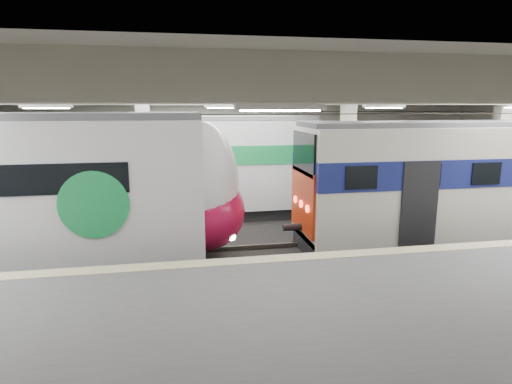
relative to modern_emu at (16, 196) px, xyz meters
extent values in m
cube|color=black|center=(6.54, 0.00, -2.39)|extent=(36.00, 24.00, 0.10)
cube|color=silver|center=(6.54, 0.00, 3.21)|extent=(36.00, 24.00, 0.20)
cube|color=beige|center=(6.54, 10.00, 0.41)|extent=(30.00, 0.10, 5.50)
cube|color=beige|center=(6.54, -10.00, 0.41)|extent=(30.00, 0.10, 5.50)
cube|color=#575759|center=(6.54, -6.50, -1.79)|extent=(30.00, 7.00, 1.10)
cube|color=beige|center=(6.54, -3.25, -1.23)|extent=(30.00, 0.50, 0.02)
cube|color=beige|center=(3.54, 3.00, 0.41)|extent=(0.50, 0.50, 5.50)
cube|color=beige|center=(11.54, 3.00, 0.41)|extent=(0.50, 0.50, 5.50)
cube|color=beige|center=(18.54, 3.00, 0.41)|extent=(0.50, 0.50, 5.50)
cube|color=beige|center=(6.54, 0.00, 2.91)|extent=(30.00, 18.00, 0.50)
cube|color=#59544C|center=(6.54, 0.00, -2.26)|extent=(30.00, 1.52, 0.16)
cube|color=#59544C|center=(6.54, 5.50, -2.26)|extent=(30.00, 1.52, 0.16)
cylinder|color=black|center=(6.54, 0.00, 2.36)|extent=(30.00, 0.03, 0.03)
cylinder|color=black|center=(6.54, 5.50, 2.36)|extent=(30.00, 0.03, 0.03)
cube|color=white|center=(6.54, -2.00, 2.58)|extent=(26.00, 8.40, 0.12)
ellipsoid|color=silver|center=(5.44, 0.00, 0.19)|extent=(2.40, 2.96, 3.98)
ellipsoid|color=#A60D36|center=(5.56, 0.00, -0.70)|extent=(2.54, 3.02, 2.44)
cylinder|color=#1B964B|center=(2.46, -1.54, -0.01)|extent=(1.88, 0.06, 1.88)
cube|color=beige|center=(15.47, 0.00, 0.05)|extent=(13.26, 2.91, 3.77)
cube|color=navy|center=(15.47, 0.00, 0.50)|extent=(13.30, 2.97, 0.92)
cube|color=#A9280B|center=(8.80, 0.00, -0.48)|extent=(0.08, 2.47, 2.08)
cube|color=black|center=(8.80, 0.00, 1.10)|extent=(0.08, 2.33, 1.36)
cube|color=#4C4C51|center=(15.47, 0.00, 2.01)|extent=(13.26, 2.27, 0.16)
cube|color=black|center=(15.47, 0.00, -1.99)|extent=(13.26, 2.04, 0.70)
cube|color=silver|center=(3.73, 5.50, 0.08)|extent=(14.19, 3.06, 3.84)
cube|color=#1B964B|center=(3.73, 5.50, 0.58)|extent=(14.23, 3.12, 0.81)
cube|color=#4C4C51|center=(3.73, 5.50, 2.10)|extent=(14.18, 2.55, 0.16)
cube|color=black|center=(3.73, 5.50, -2.04)|extent=(14.18, 2.75, 0.60)
camera|label=1|loc=(4.74, -13.41, 2.63)|focal=30.00mm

